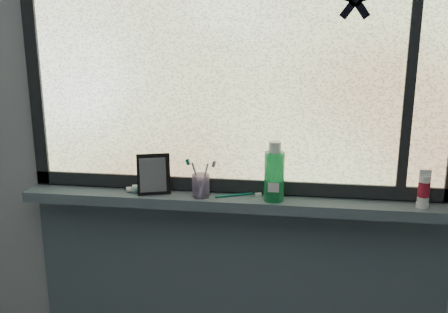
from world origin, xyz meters
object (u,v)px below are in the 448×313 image
toothbrush_cup (201,186)px  cream_tube (424,188)px  vanity_mirror (154,174)px  mouthwash_bottle (274,171)px

toothbrush_cup → cream_tube: size_ratio=0.87×
vanity_mirror → toothbrush_cup: bearing=-20.6°
toothbrush_cup → mouthwash_bottle: bearing=-0.3°
mouthwash_bottle → toothbrush_cup: bearing=179.7°
vanity_mirror → mouthwash_bottle: (0.45, -0.01, 0.03)m
cream_tube → mouthwash_bottle: bearing=-179.9°
toothbrush_cup → cream_tube: cream_tube is taller
toothbrush_cup → cream_tube: bearing=-0.0°
mouthwash_bottle → vanity_mirror: bearing=178.9°
mouthwash_bottle → cream_tube: (0.52, 0.00, -0.04)m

